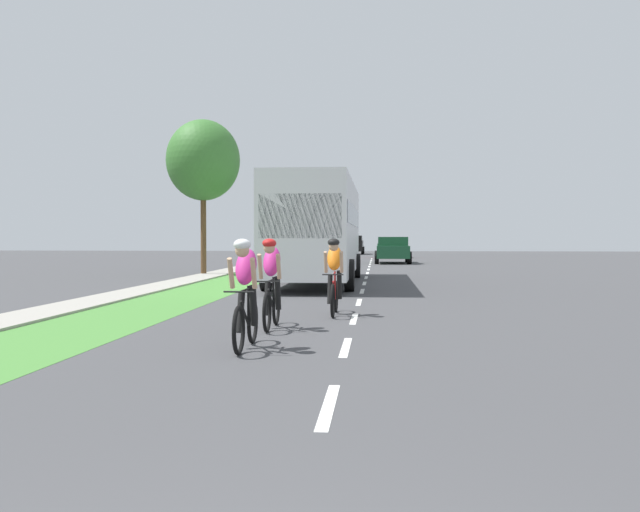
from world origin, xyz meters
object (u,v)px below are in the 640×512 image
pickup_dark_green (393,250)px  sedan_red (392,248)px  suv_black (353,244)px  street_tree_near (203,161)px  cyclist_lead (245,293)px  bus_white (318,227)px  cyclist_distant (334,276)px  cyclist_trailing (271,282)px

pickup_dark_green → sedan_red: 11.76m
suv_black → street_tree_near: bearing=-97.8°
cyclist_lead → bus_white: bus_white is taller
cyclist_distant → sedan_red: bearing=87.2°
pickup_dark_green → street_tree_near: 16.84m
street_tree_near → bus_white: bearing=-42.6°
bus_white → street_tree_near: size_ratio=1.74×
sedan_red → street_tree_near: 27.49m
cyclist_trailing → pickup_dark_green: (2.77, 31.26, 0.02)m
sedan_red → street_tree_near: street_tree_near is taller
bus_white → pickup_dark_green: 19.26m
cyclist_trailing → cyclist_distant: (0.96, 2.22, 0.00)m
cyclist_distant → street_tree_near: (-6.59, 15.03, 4.09)m
sedan_red → suv_black: (-3.52, 11.52, 0.18)m
bus_white → street_tree_near: (-5.40, 4.97, 2.92)m
bus_white → street_tree_near: bearing=137.4°
cyclist_distant → street_tree_near: 16.91m
cyclist_lead → pickup_dark_green: 33.59m
bus_white → cyclist_distant: bearing=-83.2°
sedan_red → cyclist_lead: bearing=-93.8°
cyclist_trailing → suv_black: bearing=90.6°
cyclist_distant → bus_white: 10.19m
suv_black → cyclist_lead: bearing=-89.5°
pickup_dark_green → cyclist_trailing: bearing=-95.1°
cyclist_lead → bus_white: 14.54m
cyclist_trailing → pickup_dark_green: pickup_dark_green is taller
sedan_red → street_tree_near: (-8.62, -25.77, 4.13)m
cyclist_trailing → pickup_dark_green: bearing=84.9°
sedan_red → bus_white: bearing=-96.0°
cyclist_lead → pickup_dark_green: bearing=85.2°
cyclist_distant → street_tree_near: size_ratio=0.26×
cyclist_lead → sedan_red: cyclist_lead is taller
cyclist_lead → street_tree_near: (-5.60, 19.46, 4.09)m
cyclist_trailing → bus_white: (-0.23, 12.27, 1.17)m
bus_white → street_tree_near: 7.90m
cyclist_lead → suv_black: size_ratio=0.37×
bus_white → pickup_dark_green: (3.00, 18.99, -1.15)m
cyclist_distant → bus_white: (-1.19, 10.05, 1.17)m
bus_white → suv_black: (-0.30, 42.26, -1.03)m
cyclist_lead → sedan_red: (3.01, 45.23, -0.04)m
sedan_red → suv_black: suv_black is taller
cyclist_distant → bus_white: size_ratio=0.15×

